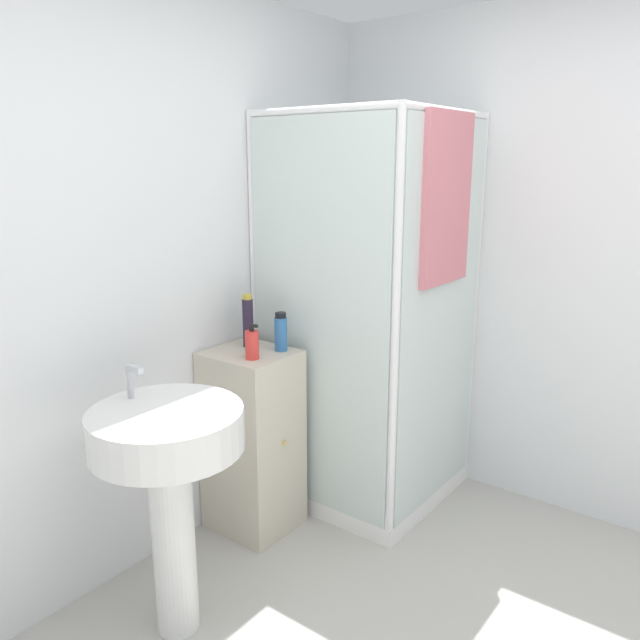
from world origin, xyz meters
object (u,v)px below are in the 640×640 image
soap_dispenser (252,344)px  shampoo_bottle_blue (281,332)px  sink (169,464)px  shampoo_bottle_tall_black (248,321)px

soap_dispenser → shampoo_bottle_blue: bearing=-6.7°
sink → shampoo_bottle_blue: bearing=10.7°
soap_dispenser → shampoo_bottle_tall_black: bearing=48.5°
sink → soap_dispenser: 0.71m
shampoo_bottle_blue → shampoo_bottle_tall_black: bearing=104.6°
soap_dispenser → shampoo_bottle_blue: shampoo_bottle_blue is taller
soap_dispenser → shampoo_bottle_tall_black: shampoo_bottle_tall_black is taller
soap_dispenser → sink: bearing=-164.8°
shampoo_bottle_blue → sink: bearing=-169.3°
shampoo_bottle_tall_black → soap_dispenser: bearing=-131.5°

